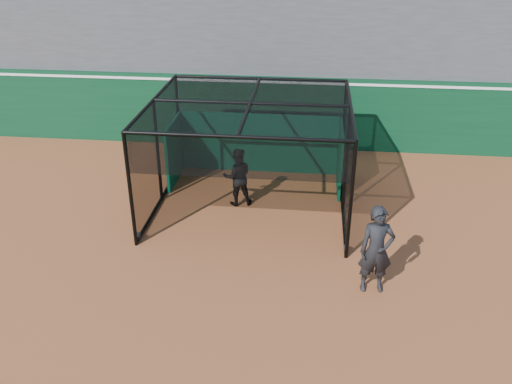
# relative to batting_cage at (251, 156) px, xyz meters

# --- Properties ---
(ground) EXTENTS (120.00, 120.00, 0.00)m
(ground) POSITION_rel_batting_cage_xyz_m (-0.30, -3.98, -1.48)
(ground) COLOR brown
(ground) RESTS_ON ground
(outfield_wall) EXTENTS (50.00, 0.50, 2.50)m
(outfield_wall) POSITION_rel_batting_cage_xyz_m (-0.30, 4.52, -0.19)
(outfield_wall) COLOR #0A3A1F
(outfield_wall) RESTS_ON ground
(batting_cage) EXTENTS (5.24, 4.93, 2.96)m
(batting_cage) POSITION_rel_batting_cage_xyz_m (0.00, 0.00, 0.00)
(batting_cage) COLOR black
(batting_cage) RESTS_ON ground
(batter) EXTENTS (0.94, 0.81, 1.67)m
(batter) POSITION_rel_batting_cage_xyz_m (-0.37, -0.00, -0.65)
(batter) COLOR black
(batter) RESTS_ON ground
(on_deck_player) EXTENTS (0.78, 0.57, 2.01)m
(on_deck_player) POSITION_rel_batting_cage_xyz_m (3.09, -3.62, -0.48)
(on_deck_player) COLOR black
(on_deck_player) RESTS_ON ground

